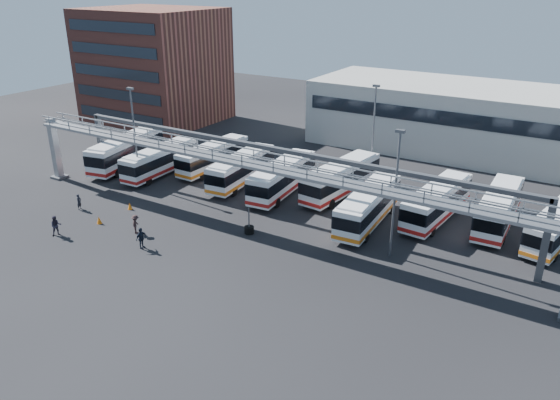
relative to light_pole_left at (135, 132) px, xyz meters
The scene contains 24 objects.
ground 18.78m from the light_pole_left, 26.57° to the right, with size 140.00×140.00×0.00m, color black.
gantry 16.14m from the light_pole_left, ahead, with size 51.40×5.15×7.10m.
apartment_building 28.52m from the light_pole_left, 129.29° to the left, with size 18.00×15.00×16.00m, color brown.
warehouse 41.07m from the light_pole_left, 46.97° to the left, with size 42.00×14.00×8.00m, color #9E9E99.
light_pole_left is the anchor object (origin of this frame).
light_pole_mid 28.02m from the light_pole_left, ahead, with size 0.70×0.35×10.21m.
light_pole_back 24.41m from the light_pole_left, 34.99° to the left, with size 0.70×0.35×10.21m.
bus_0 7.67m from the light_pole_left, 146.48° to the left, with size 4.79×11.71×3.47m.
bus_1 5.40m from the light_pole_left, 95.81° to the left, with size 2.81×10.29×3.10m.
bus_2 9.51m from the light_pole_left, 64.55° to the left, with size 2.67×10.18×3.07m.
bus_3 11.39m from the light_pole_left, 33.79° to the left, with size 3.28×10.54×3.15m.
bus_4 15.63m from the light_pole_left, 22.47° to the left, with size 3.44×10.95×3.27m.
bus_5 21.28m from the light_pole_left, 23.93° to the left, with size 3.72×11.23×3.35m.
bus_6 24.72m from the light_pole_left, ahead, with size 3.09×10.77×3.23m.
bus_7 30.24m from the light_pole_left, 14.73° to the left, with size 3.41×10.82×3.23m.
bus_8 35.38m from the light_pole_left, 14.99° to the left, with size 2.76×10.71×3.23m.
bus_9 39.77m from the light_pole_left, 11.78° to the left, with size 4.11×10.28×3.04m.
pedestrian_a 9.08m from the light_pole_left, 91.37° to the right, with size 0.56×0.37×1.53m, color black.
pedestrian_b 13.49m from the light_pole_left, 77.84° to the right, with size 0.87×0.67×1.78m, color #292432.
pedestrian_c 12.71m from the light_pole_left, 46.48° to the right, with size 1.09×0.62×1.68m, color #2F201F.
pedestrian_d 15.44m from the light_pole_left, 44.48° to the right, with size 1.06×0.44×1.81m, color black.
cone_left 11.04m from the light_pole_left, 66.45° to the right, with size 0.44×0.44×0.69m, color orange.
cone_right 8.38m from the light_pole_left, 53.22° to the right, with size 0.43×0.43×0.68m, color orange.
tire_stack 17.52m from the light_pole_left, 12.11° to the right, with size 0.82×0.82×2.35m.
Camera 1 is at (24.49, -29.81, 20.57)m, focal length 35.00 mm.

